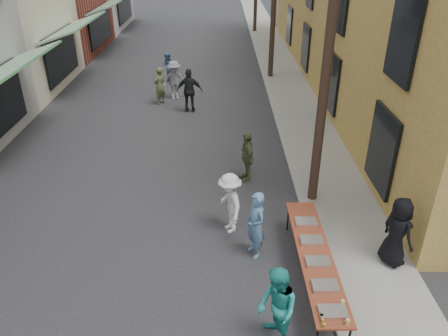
{
  "coord_description": "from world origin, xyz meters",
  "views": [
    {
      "loc": [
        1.73,
        -7.51,
        6.74
      ],
      "look_at": [
        1.79,
        2.56,
        1.3
      ],
      "focal_mm": 35.0,
      "sensor_mm": 36.0,
      "label": 1
    }
  ],
  "objects_px": {
    "utility_pole_near": "(330,40)",
    "catering_tray_sausage": "(333,312)",
    "guest_front_c": "(277,309)",
    "serving_table": "(315,255)",
    "server": "(397,232)"
  },
  "relations": [
    {
      "from": "utility_pole_near",
      "to": "catering_tray_sausage",
      "type": "bearing_deg",
      "value": -96.93
    },
    {
      "from": "utility_pole_near",
      "to": "serving_table",
      "type": "distance_m",
      "value": 5.03
    },
    {
      "from": "catering_tray_sausage",
      "to": "guest_front_c",
      "type": "xyz_separation_m",
      "value": [
        -1.0,
        0.02,
        0.06
      ]
    },
    {
      "from": "guest_front_c",
      "to": "server",
      "type": "distance_m",
      "value": 3.6
    },
    {
      "from": "utility_pole_near",
      "to": "guest_front_c",
      "type": "bearing_deg",
      "value": -108.09
    },
    {
      "from": "catering_tray_sausage",
      "to": "guest_front_c",
      "type": "height_order",
      "value": "guest_front_c"
    },
    {
      "from": "catering_tray_sausage",
      "to": "guest_front_c",
      "type": "bearing_deg",
      "value": 178.84
    },
    {
      "from": "utility_pole_near",
      "to": "guest_front_c",
      "type": "xyz_separation_m",
      "value": [
        -1.6,
        -4.89,
        -3.65
      ]
    },
    {
      "from": "serving_table",
      "to": "server",
      "type": "relative_size",
      "value": 2.38
    },
    {
      "from": "utility_pole_near",
      "to": "server",
      "type": "height_order",
      "value": "utility_pole_near"
    },
    {
      "from": "serving_table",
      "to": "guest_front_c",
      "type": "height_order",
      "value": "guest_front_c"
    },
    {
      "from": "catering_tray_sausage",
      "to": "serving_table",
      "type": "bearing_deg",
      "value": 90.0
    },
    {
      "from": "catering_tray_sausage",
      "to": "guest_front_c",
      "type": "relative_size",
      "value": 0.29
    },
    {
      "from": "guest_front_c",
      "to": "serving_table",
      "type": "bearing_deg",
      "value": 133.07
    },
    {
      "from": "utility_pole_near",
      "to": "guest_front_c",
      "type": "height_order",
      "value": "utility_pole_near"
    }
  ]
}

